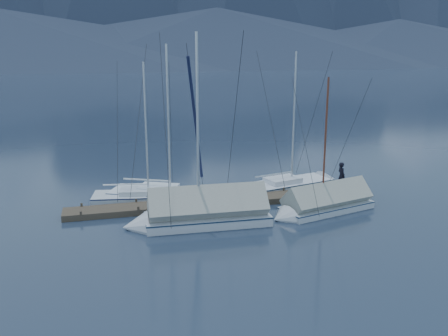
{
  "coord_description": "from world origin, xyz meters",
  "views": [
    {
      "loc": [
        -6.7,
        -23.49,
        8.75
      ],
      "look_at": [
        0.0,
        2.0,
        2.2
      ],
      "focal_mm": 38.0,
      "sensor_mm": 36.0,
      "label": 1
    }
  ],
  "objects": [
    {
      "name": "ground",
      "position": [
        0.0,
        0.0,
        0.0
      ],
      "size": [
        1000.0,
        1000.0,
        0.0
      ],
      "primitive_type": "plane",
      "color": "#151F30",
      "rests_on": "ground"
    },
    {
      "name": "dock",
      "position": [
        0.0,
        2.0,
        0.11
      ],
      "size": [
        18.0,
        1.5,
        0.54
      ],
      "color": "#382D23",
      "rests_on": "ground"
    },
    {
      "name": "mooring_posts",
      "position": [
        -0.5,
        2.0,
        0.35
      ],
      "size": [
        15.12,
        1.52,
        0.35
      ],
      "color": "#382D23",
      "rests_on": "ground"
    },
    {
      "name": "sailboat_open_left",
      "position": [
        -3.7,
        3.91,
        0.16
      ],
      "size": [
        6.99,
        3.14,
        8.95
      ],
      "color": "silver",
      "rests_on": "ground"
    },
    {
      "name": "sailboat_open_mid",
      "position": [
        -2.4,
        3.58,
        0.18
      ],
      "size": [
        7.75,
        5.23,
        10.03
      ],
      "color": "silver",
      "rests_on": "ground"
    },
    {
      "name": "sailboat_open_right",
      "position": [
        5.67,
        4.38,
        0.17
      ],
      "size": [
        7.53,
        3.75,
        9.59
      ],
      "color": "silver",
      "rests_on": "ground"
    },
    {
      "name": "sailboat_covered_near",
      "position": [
        4.82,
        -0.68,
        0.41
      ],
      "size": [
        6.61,
        3.45,
        8.23
      ],
      "color": "silver",
      "rests_on": "ground"
    },
    {
      "name": "sailboat_covered_far",
      "position": [
        -2.23,
        -0.81,
        0.52
      ],
      "size": [
        7.63,
        3.21,
        10.58
      ],
      "color": "silver",
      "rests_on": "ground"
    },
    {
      "name": "person",
      "position": [
        7.5,
        1.99,
        1.21
      ],
      "size": [
        0.44,
        0.65,
        1.75
      ],
      "primitive_type": "imported",
      "rotation": [
        0.0,
        0.0,
        1.61
      ],
      "color": "black",
      "rests_on": "dock"
    }
  ]
}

